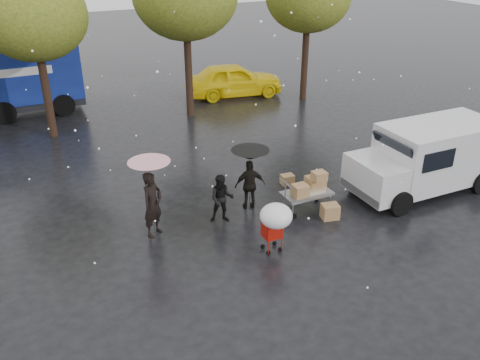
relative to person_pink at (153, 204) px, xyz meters
name	(u,v)px	position (x,y,z in m)	size (l,w,h in m)	color
ground	(231,235)	(1.90, -0.95, -0.94)	(90.00, 90.00, 0.00)	black
person_pink	(153,204)	(0.00, 0.00, 0.00)	(0.69, 0.45, 1.89)	black
person_middle	(222,199)	(1.99, -0.15, -0.21)	(0.71, 0.55, 1.46)	black
person_black	(250,185)	(3.06, 0.19, -0.16)	(0.92, 0.38, 1.57)	black
umbrella_pink	(149,167)	(0.00, 0.00, 1.12)	(1.13, 1.13, 2.22)	#4C4C4C
umbrella_black	(250,155)	(3.06, 0.19, 0.82)	(1.13, 1.13, 1.92)	#4C4C4C
vendor_cart	(309,188)	(4.64, -0.63, -0.22)	(1.52, 0.80, 1.27)	slate
shopping_cart	(275,218)	(2.57, -2.26, 0.12)	(0.84, 0.84, 1.46)	#AA1309
white_van	(428,157)	(8.75, -1.11, 0.22)	(4.91, 2.18, 2.20)	silver
box_ground_near	(330,211)	(4.93, -1.37, -0.72)	(0.49, 0.39, 0.44)	olive
box_ground_far	(287,179)	(4.92, 1.12, -0.78)	(0.42, 0.32, 0.32)	olive
yellow_taxi	(234,80)	(7.49, 11.02, -0.12)	(1.96, 4.86, 1.66)	yellow
tree_row	(114,4)	(1.43, 9.05, 4.08)	(21.60, 4.40, 7.12)	black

